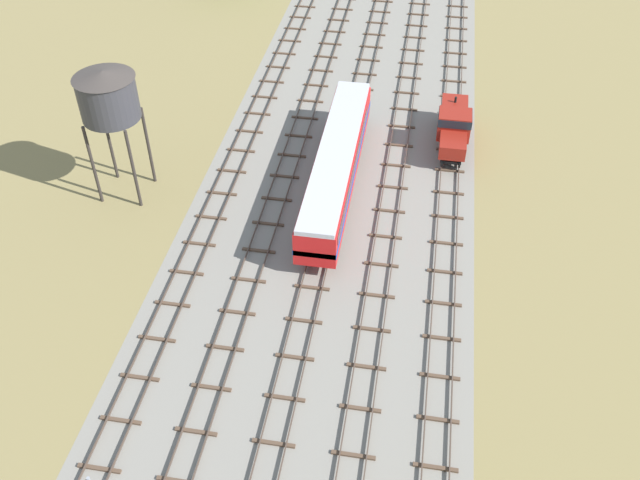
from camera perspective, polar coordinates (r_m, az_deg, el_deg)
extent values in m
plane|color=olive|center=(53.66, 1.11, 3.17)|extent=(480.00, 480.00, 0.00)
cube|color=gray|center=(53.66, 1.11, 3.18)|extent=(21.51, 176.00, 0.01)
cube|color=#47382D|center=(56.14, -8.37, 4.93)|extent=(0.07, 126.00, 0.15)
cube|color=#47382D|center=(55.76, -6.95, 4.80)|extent=(0.07, 126.00, 0.15)
cube|color=brown|center=(40.22, -17.69, -17.46)|extent=(2.40, 0.22, 0.14)
cube|color=brown|center=(41.58, -16.07, -14.06)|extent=(2.40, 0.22, 0.14)
cube|color=brown|center=(43.11, -14.59, -10.88)|extent=(2.40, 0.22, 0.14)
cube|color=brown|center=(44.79, -13.25, -7.92)|extent=(2.40, 0.22, 0.14)
cube|color=brown|center=(46.60, -12.03, -5.18)|extent=(2.40, 0.22, 0.14)
cube|color=brown|center=(48.53, -10.91, -2.64)|extent=(2.40, 0.22, 0.14)
cube|color=brown|center=(50.57, -9.88, -0.31)|extent=(2.40, 0.22, 0.14)
cube|color=brown|center=(52.69, -8.94, 1.84)|extent=(2.40, 0.22, 0.14)
cube|color=brown|center=(54.90, -8.06, 3.82)|extent=(2.40, 0.22, 0.14)
cube|color=brown|center=(57.18, -7.26, 5.64)|extent=(2.40, 0.22, 0.14)
cube|color=brown|center=(59.53, -6.51, 7.32)|extent=(2.40, 0.22, 0.14)
cube|color=brown|center=(61.93, -5.81, 8.88)|extent=(2.40, 0.22, 0.14)
cube|color=brown|center=(64.38, -5.16, 10.31)|extent=(2.40, 0.22, 0.14)
cube|color=brown|center=(66.87, -4.55, 11.63)|extent=(2.40, 0.22, 0.14)
cube|color=brown|center=(69.41, -3.99, 12.86)|extent=(2.40, 0.22, 0.14)
cube|color=brown|center=(71.98, -3.45, 14.00)|extent=(2.40, 0.22, 0.14)
cube|color=brown|center=(74.59, -2.95, 15.06)|extent=(2.40, 0.22, 0.14)
cube|color=brown|center=(77.22, -2.48, 16.05)|extent=(2.40, 0.22, 0.14)
cube|color=brown|center=(79.88, -2.04, 16.97)|extent=(2.40, 0.22, 0.14)
cube|color=brown|center=(82.56, -1.62, 17.83)|extent=(2.40, 0.22, 0.14)
cube|color=brown|center=(85.26, -1.22, 18.64)|extent=(2.40, 0.22, 0.14)
cube|color=#47382D|center=(55.10, -3.99, 4.52)|extent=(0.07, 126.00, 0.15)
cube|color=#47382D|center=(54.83, -2.53, 4.38)|extent=(0.07, 126.00, 0.15)
cube|color=brown|center=(40.24, -10.15, -15.25)|extent=(2.40, 0.22, 0.14)
cube|color=brown|center=(41.82, -8.92, -11.89)|extent=(2.40, 0.22, 0.14)
cube|color=brown|center=(43.55, -7.81, -8.79)|extent=(2.40, 0.22, 0.14)
cube|color=brown|center=(45.41, -6.81, -5.92)|extent=(2.40, 0.22, 0.14)
cube|color=brown|center=(47.39, -5.89, -3.29)|extent=(2.40, 0.22, 0.14)
cube|color=brown|center=(49.47, -5.06, -0.87)|extent=(2.40, 0.22, 0.14)
cube|color=brown|center=(51.64, -4.29, 1.34)|extent=(2.40, 0.22, 0.14)
cube|color=brown|center=(53.90, -3.59, 3.38)|extent=(2.40, 0.22, 0.14)
cube|color=brown|center=(56.22, -2.94, 5.25)|extent=(2.40, 0.22, 0.14)
cube|color=brown|center=(58.60, -2.34, 6.97)|extent=(2.40, 0.22, 0.14)
cube|color=brown|center=(61.04, -1.78, 8.55)|extent=(2.40, 0.22, 0.14)
cube|color=brown|center=(63.52, -1.26, 10.01)|extent=(2.40, 0.22, 0.14)
cube|color=brown|center=(66.05, -0.78, 11.36)|extent=(2.40, 0.22, 0.14)
cube|color=brown|center=(68.62, -0.33, 12.60)|extent=(2.40, 0.22, 0.14)
cube|color=brown|center=(71.22, 0.09, 13.76)|extent=(2.40, 0.22, 0.14)
cube|color=brown|center=(73.85, 0.49, 14.83)|extent=(2.40, 0.22, 0.14)
cube|color=brown|center=(76.51, 0.86, 15.83)|extent=(2.40, 0.22, 0.14)
cube|color=brown|center=(79.19, 1.21, 16.76)|extent=(2.40, 0.22, 0.14)
cube|color=brown|center=(81.89, 1.54, 17.63)|extent=(2.40, 0.22, 0.14)
cube|color=brown|center=(84.62, 1.85, 18.44)|extent=(2.40, 0.22, 0.14)
cube|color=#47382D|center=(54.39, 0.52, 4.07)|extent=(0.07, 126.00, 0.15)
cube|color=#47382D|center=(54.23, 2.02, 3.92)|extent=(0.07, 126.00, 0.15)
cube|color=brown|center=(39.35, -3.84, -16.33)|extent=(2.40, 0.22, 0.14)
cube|color=brown|center=(40.96, -2.91, -12.84)|extent=(2.40, 0.22, 0.14)
cube|color=brown|center=(42.73, -2.09, -9.61)|extent=(2.40, 0.22, 0.14)
cube|color=brown|center=(44.62, -1.34, -6.65)|extent=(2.40, 0.22, 0.14)
cube|color=brown|center=(46.63, -0.66, -3.94)|extent=(2.40, 0.22, 0.14)
cube|color=brown|center=(48.75, -0.05, -1.45)|extent=(2.40, 0.22, 0.14)
cube|color=brown|center=(50.95, 0.51, 0.82)|extent=(2.40, 0.22, 0.14)
cube|color=brown|center=(53.23, 1.03, 2.90)|extent=(2.40, 0.22, 0.14)
cube|color=brown|center=(55.58, 1.50, 4.81)|extent=(2.40, 0.22, 0.14)
cube|color=brown|center=(57.99, 1.93, 6.56)|extent=(2.40, 0.22, 0.14)
cube|color=brown|center=(60.45, 2.34, 8.17)|extent=(2.40, 0.22, 0.14)
cube|color=brown|center=(62.96, 2.71, 9.65)|extent=(2.40, 0.22, 0.14)
cube|color=brown|center=(65.51, 3.06, 11.02)|extent=(2.40, 0.22, 0.14)
cube|color=brown|center=(68.10, 3.39, 12.28)|extent=(2.40, 0.22, 0.14)
cube|color=brown|center=(70.72, 3.69, 13.46)|extent=(2.40, 0.22, 0.14)
cube|color=brown|center=(73.36, 3.98, 14.54)|extent=(2.40, 0.22, 0.14)
cube|color=brown|center=(76.04, 4.25, 15.55)|extent=(2.40, 0.22, 0.14)
cube|color=brown|center=(78.74, 4.50, 16.49)|extent=(2.40, 0.22, 0.14)
cube|color=brown|center=(81.46, 4.73, 17.37)|extent=(2.40, 0.22, 0.14)
cube|color=brown|center=(84.19, 4.96, 18.19)|extent=(2.40, 0.22, 0.14)
cube|color=brown|center=(86.95, 5.17, 18.96)|extent=(2.40, 0.22, 0.14)
cube|color=#47382D|center=(54.03, 5.12, 3.59)|extent=(0.07, 126.00, 0.15)
cube|color=#47382D|center=(53.99, 6.63, 3.42)|extent=(0.07, 126.00, 0.15)
cube|color=brown|center=(38.93, 2.76, -17.25)|extent=(2.40, 0.22, 0.14)
cube|color=brown|center=(40.56, 3.33, -13.66)|extent=(2.40, 0.22, 0.14)
cube|color=brown|center=(42.34, 3.83, -10.36)|extent=(2.40, 0.22, 0.14)
cube|color=brown|center=(44.25, 4.29, -7.34)|extent=(2.40, 0.22, 0.14)
cube|color=brown|center=(46.28, 4.70, -4.57)|extent=(2.40, 0.22, 0.14)
cube|color=brown|center=(48.41, 5.07, -2.03)|extent=(2.40, 0.22, 0.14)
cube|color=brown|center=(50.63, 5.41, 0.28)|extent=(2.40, 0.22, 0.14)
cube|color=brown|center=(52.92, 5.72, 2.40)|extent=(2.40, 0.22, 0.14)
cube|color=brown|center=(55.28, 6.00, 4.33)|extent=(2.40, 0.22, 0.14)
cube|color=brown|center=(57.71, 6.27, 6.11)|extent=(2.40, 0.22, 0.14)
cube|color=brown|center=(60.18, 6.51, 7.74)|extent=(2.40, 0.22, 0.14)
cube|color=brown|center=(62.70, 6.73, 9.25)|extent=(2.40, 0.22, 0.14)
cube|color=brown|center=(65.26, 6.94, 10.63)|extent=(2.40, 0.22, 0.14)
cube|color=brown|center=(67.86, 7.14, 11.91)|extent=(2.40, 0.22, 0.14)
cube|color=brown|center=(70.48, 7.32, 13.10)|extent=(2.40, 0.22, 0.14)
cube|color=brown|center=(73.14, 7.49, 14.20)|extent=(2.40, 0.22, 0.14)
cube|color=brown|center=(75.82, 7.65, 15.22)|extent=(2.40, 0.22, 0.14)
cube|color=brown|center=(78.53, 7.80, 16.17)|extent=(2.40, 0.22, 0.14)
cube|color=brown|center=(81.25, 7.94, 17.06)|extent=(2.40, 0.22, 0.14)
cube|color=brown|center=(84.00, 8.08, 17.89)|extent=(2.40, 0.22, 0.14)
cube|color=brown|center=(86.76, 8.20, 18.67)|extent=(2.40, 0.22, 0.14)
cube|color=#47382D|center=(54.02, 9.74, 3.08)|extent=(0.07, 126.00, 0.15)
cube|color=#47382D|center=(54.10, 11.25, 2.91)|extent=(0.07, 126.00, 0.15)
cube|color=brown|center=(39.00, 9.48, -17.96)|extent=(2.40, 0.22, 0.14)
cube|color=brown|center=(40.63, 9.66, -14.34)|extent=(2.40, 0.22, 0.14)
cube|color=brown|center=(42.41, 9.82, -11.01)|extent=(2.40, 0.22, 0.14)
cube|color=brown|center=(44.31, 9.97, -7.95)|extent=(2.40, 0.22, 0.14)
cube|color=brown|center=(46.34, 10.10, -5.16)|extent=(2.40, 0.22, 0.14)
cube|color=brown|center=(48.47, 10.22, -2.60)|extent=(2.40, 0.22, 0.14)
cube|color=brown|center=(50.68, 10.33, -0.27)|extent=(2.40, 0.22, 0.14)
cube|color=brown|center=(52.97, 10.43, 1.87)|extent=(2.40, 0.22, 0.14)
cube|color=brown|center=(55.33, 10.52, 3.83)|extent=(2.40, 0.22, 0.14)
cube|color=brown|center=(57.75, 10.61, 5.63)|extent=(2.40, 0.22, 0.14)
cube|color=brown|center=(60.22, 10.69, 7.28)|extent=(2.40, 0.22, 0.14)
cube|color=brown|center=(62.74, 10.76, 8.80)|extent=(2.40, 0.22, 0.14)
cube|color=brown|center=(65.30, 10.83, 10.20)|extent=(2.40, 0.22, 0.14)
cube|color=brown|center=(67.90, 10.89, 11.49)|extent=(2.40, 0.22, 0.14)
cube|color=brown|center=(70.52, 10.95, 12.69)|extent=(2.40, 0.22, 0.14)
cube|color=brown|center=(73.18, 11.00, 13.80)|extent=(2.40, 0.22, 0.14)
cube|color=brown|center=(75.86, 11.05, 14.83)|extent=(2.40, 0.22, 0.14)
cube|color=brown|center=(78.56, 11.10, 15.80)|extent=(2.40, 0.22, 0.14)
cube|color=brown|center=(81.29, 11.15, 16.70)|extent=(2.40, 0.22, 0.14)
cube|color=brown|center=(84.03, 11.19, 17.54)|extent=(2.40, 0.22, 0.14)
cube|color=brown|center=(86.79, 11.23, 18.32)|extent=(2.40, 0.22, 0.14)
cube|color=red|center=(53.34, 1.37, 6.16)|extent=(2.90, 20.00, 2.60)
cube|color=#193F99|center=(53.49, 1.37, 5.94)|extent=(2.96, 20.00, 0.44)
cube|color=black|center=(52.15, 1.22, 6.12)|extent=(2.96, 16.80, 0.70)
cube|color=#B7B7BC|center=(52.49, 1.40, 7.48)|extent=(2.67, 20.00, 0.36)
cube|color=#193F99|center=(61.97, 2.80, 11.49)|extent=(2.67, 0.50, 2.34)
cylinder|color=black|center=(59.38, 1.54, 8.25)|extent=(0.13, 0.84, 0.84)
cylinder|color=black|center=(59.23, 2.92, 8.11)|extent=(0.13, 0.84, 0.84)
cylinder|color=black|center=(60.87, 1.79, 9.17)|extent=(0.13, 0.84, 0.84)
cylinder|color=black|center=(60.73, 3.14, 9.04)|extent=(0.13, 0.84, 0.84)
cube|color=black|center=(60.05, 2.35, 8.65)|extent=(1.68, 2.20, 0.24)
cylinder|color=black|center=(48.43, -0.88, -0.78)|extent=(0.13, 0.84, 0.84)
cylinder|color=black|center=(48.26, 0.80, -0.97)|extent=(0.13, 0.84, 0.84)
cylinder|color=black|center=(49.75, -0.51, 0.60)|extent=(0.13, 0.84, 0.84)
cylinder|color=black|center=(49.58, 1.12, 0.42)|extent=(0.13, 0.84, 0.84)
cube|color=black|center=(49.00, 0.13, -0.17)|extent=(1.68, 2.20, 0.24)
cube|color=maroon|center=(61.58, 10.96, 10.04)|extent=(2.24, 5.04, 1.30)
cube|color=maroon|center=(57.80, 10.85, 7.69)|extent=(2.13, 2.88, 1.17)
cube|color=maroon|center=(59.42, 10.97, 9.29)|extent=(2.69, 2.16, 2.20)
cube|color=black|center=(59.09, 11.05, 9.82)|extent=(2.74, 2.25, 0.70)
cylinder|color=black|center=(62.06, 11.09, 11.25)|extent=(0.20, 0.20, 0.50)
cylinder|color=black|center=(62.12, 10.16, 9.25)|extent=(0.14, 0.90, 0.90)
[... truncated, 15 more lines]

